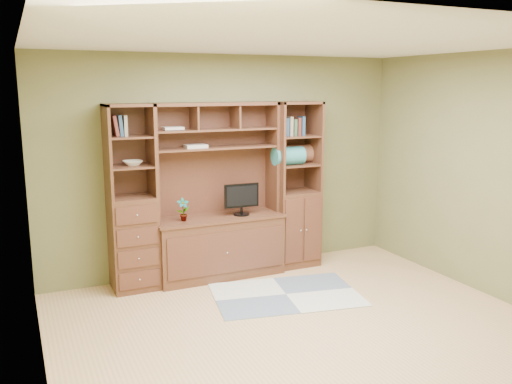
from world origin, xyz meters
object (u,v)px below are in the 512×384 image
center_hutch (219,192)px  right_tower (295,185)px  monitor (241,194)px  left_tower (132,198)px

center_hutch → right_tower: bearing=2.2°
monitor → left_tower: bearing=178.9°
center_hutch → left_tower: 1.00m
center_hutch → left_tower: size_ratio=1.00×
left_tower → monitor: left_tower is taller
center_hutch → monitor: bearing=-7.3°
center_hutch → monitor: size_ratio=3.96×
left_tower → monitor: size_ratio=3.96×
monitor → right_tower: bearing=8.0°
right_tower → monitor: size_ratio=3.96×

